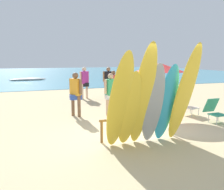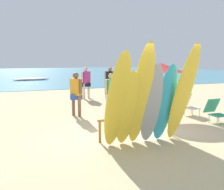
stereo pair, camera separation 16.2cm
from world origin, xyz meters
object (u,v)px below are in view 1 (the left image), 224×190
surfboard_yellow_2 (143,96)px  surfboard_yellow_1 (129,110)px  beach_umbrella (160,67)px  surfboard_teal_4 (166,104)px  surfboard_yellow_5 (184,94)px  beachgoer_near_rack (84,81)px  distant_boat (28,79)px  beachgoer_photographing (113,84)px  beach_chair_blue (214,110)px  beachgoer_midbeach (111,91)px  beachgoer_by_water (108,80)px  beachgoer_strolling (76,91)px  surfboard_rack (138,122)px  beach_chair_red (188,104)px  surfboard_grey_3 (153,104)px  surfboard_yellow_0 (120,102)px

surfboard_yellow_2 → surfboard_yellow_1: bearing=166.6°
surfboard_yellow_2 → beach_umbrella: (2.13, 2.83, 0.57)m
surfboard_yellow_1 → surfboard_yellow_2: size_ratio=0.75×
surfboard_teal_4 → surfboard_yellow_5: size_ratio=0.80×
beachgoer_near_rack → distant_boat: 12.74m
beachgoer_photographing → beach_chair_blue: bearing=-179.3°
surfboard_teal_4 → surfboard_yellow_5: surfboard_yellow_5 is taller
beachgoer_midbeach → beachgoer_by_water: bearing=-129.4°
beachgoer_photographing → beachgoer_near_rack: bearing=23.4°
beachgoer_near_rack → beachgoer_strolling: size_ratio=1.04×
surfboard_teal_4 → distant_boat: bearing=98.8°
surfboard_yellow_5 → distant_boat: 20.46m
surfboard_rack → beachgoer_near_rack: beachgoer_near_rack is taller
beachgoer_strolling → beach_chair_red: 4.38m
beachgoer_strolling → beachgoer_midbeach: size_ratio=1.03×
beach_chair_red → beachgoer_midbeach: bearing=145.6°
surfboard_rack → beachgoer_midbeach: (0.23, 2.89, 0.46)m
beachgoer_near_rack → distant_boat: size_ratio=0.48×
surfboard_rack → surfboard_yellow_2: size_ratio=0.82×
surfboard_yellow_2 → beachgoer_midbeach: surfboard_yellow_2 is taller
beachgoer_near_rack → beach_chair_red: beachgoer_near_rack is taller
surfboard_yellow_2 → surfboard_teal_4: bearing=6.3°
distant_boat → surfboard_grey_3: bearing=-82.0°
beachgoer_photographing → beach_chair_red: beachgoer_photographing is taller
beach_chair_red → surfboard_yellow_1: bearing=-160.9°
surfboard_yellow_1 → distant_boat: size_ratio=0.56×
beach_chair_blue → surfboard_yellow_5: bearing=-149.2°
surfboard_teal_4 → surfboard_yellow_2: bearing=-173.0°
surfboard_yellow_1 → beachgoer_near_rack: size_ratio=1.17×
surfboard_yellow_1 → beachgoer_midbeach: bearing=76.4°
distant_boat → beach_umbrella: bearing=-75.0°
beachgoer_photographing → beachgoer_strolling: bearing=116.6°
surfboard_grey_3 → distant_boat: bearing=103.0°
surfboard_yellow_5 → surfboard_yellow_1: bearing=169.7°
surfboard_teal_4 → beachgoer_by_water: (0.99, 7.47, -0.05)m
surfboard_yellow_1 → beachgoer_photographing: surfboard_yellow_1 is taller
surfboard_yellow_1 → beachgoer_near_rack: bearing=83.5°
surfboard_yellow_1 → surfboard_yellow_2: (0.32, -0.07, 0.32)m
beachgoer_near_rack → surfboard_yellow_2: bearing=-122.4°
beachgoer_midbeach → surfboard_yellow_0: bearing=52.0°
surfboard_yellow_1 → beach_chair_blue: (3.75, 1.26, -0.53)m
surfboard_yellow_0 → beach_chair_blue: surfboard_yellow_0 is taller
surfboard_yellow_5 → beachgoer_photographing: bearing=82.3°
beachgoer_photographing → distant_boat: 14.28m
surfboard_yellow_0 → beachgoer_strolling: size_ratio=1.50×
beachgoer_by_water → beach_umbrella: 4.83m
surfboard_grey_3 → surfboard_yellow_2: bearing=-162.2°
surfboard_rack → distant_boat: (-2.69, 19.36, -0.34)m
surfboard_rack → beach_chair_red: size_ratio=2.65×
beachgoer_near_rack → beach_chair_blue: (3.09, -6.29, -0.57)m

